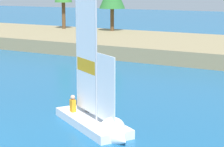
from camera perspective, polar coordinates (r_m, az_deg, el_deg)
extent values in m
cube|color=#897A56|center=(39.14, 9.86, 3.46)|extent=(80.00, 13.10, 1.17)
cylinder|color=brown|center=(50.34, -6.43, 7.65)|extent=(0.41, 0.41, 3.04)
cylinder|color=brown|center=(47.50, 0.02, 7.15)|extent=(0.41, 0.41, 2.44)
cube|color=white|center=(18.36, -2.68, -6.44)|extent=(4.65, 3.57, 0.36)
cone|color=white|center=(16.46, 0.84, -8.54)|extent=(1.65, 1.73, 1.34)
cylinder|color=#B7B7BC|center=(17.29, -2.10, 2.40)|extent=(0.08, 0.08, 5.48)
cube|color=white|center=(18.17, -3.47, 2.41)|extent=(1.68, 1.00, 4.72)
cube|color=orange|center=(18.24, -3.46, 1.04)|extent=(1.51, 0.91, 0.57)
cube|color=white|center=(16.81, -0.81, -2.02)|extent=(1.26, 0.76, 2.67)
cylinder|color=#B7B7BC|center=(18.68, -3.39, -4.86)|extent=(1.69, 1.03, 0.06)
cube|color=orange|center=(19.18, -5.22, -4.28)|extent=(0.34, 0.31, 0.56)
sphere|color=tan|center=(19.08, -5.24, -3.15)|extent=(0.20, 0.20, 0.20)
cube|color=#26262D|center=(19.19, -3.08, -4.20)|extent=(0.34, 0.31, 0.58)
sphere|color=tan|center=(19.09, -3.10, -3.04)|extent=(0.20, 0.20, 0.20)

